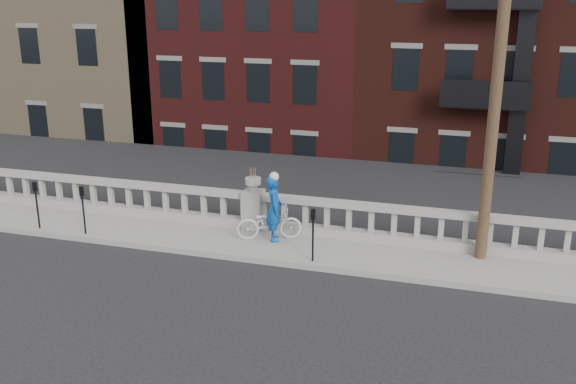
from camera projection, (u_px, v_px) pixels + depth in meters
The scene contains 11 objects.
ground at pixel (196, 292), 14.66m from camera, with size 120.00×120.00×0.00m, color black.
sidewalk at pixel (242, 242), 17.38m from camera, with size 32.00×2.20×0.15m, color gray.
balustrade at pixel (254, 211), 18.08m from camera, with size 28.00×0.34×1.03m.
planter_pedestal at pixel (253, 205), 18.02m from camera, with size 0.55×0.55×1.76m.
lower_level at pixel (382, 67), 34.76m from camera, with size 80.00×44.00×20.80m.
utility_pole at pixel (500, 52), 14.67m from camera, with size 1.60×0.28×10.00m.
parking_meter_b at pixel (36, 200), 17.94m from camera, with size 0.10×0.09×1.36m.
parking_meter_c at pixel (83, 205), 17.52m from camera, with size 0.10×0.09×1.36m.
parking_meter_d at pixel (313, 229), 15.72m from camera, with size 0.10×0.09×1.36m.
bicycle at pixel (269, 223), 17.27m from camera, with size 0.62×1.76×0.93m, color silver.
cyclist at pixel (274, 208), 17.06m from camera, with size 0.65×0.43×1.79m, color #0B47A9.
Camera 1 is at (5.89, -12.12, 6.57)m, focal length 40.00 mm.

